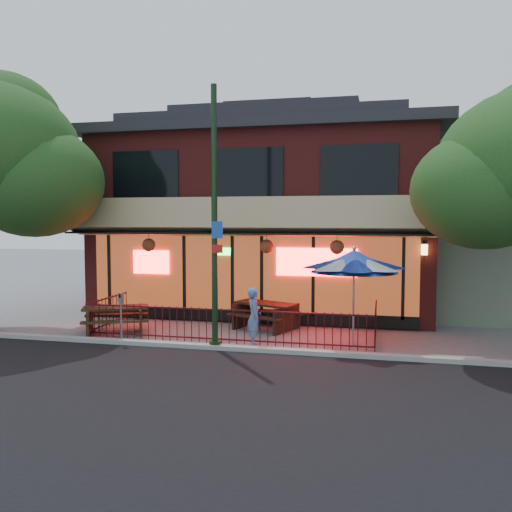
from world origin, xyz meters
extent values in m
plane|color=gray|center=(0.00, 0.00, 0.00)|extent=(80.00, 80.00, 0.00)
cube|color=black|center=(0.00, -6.00, 0.00)|extent=(80.00, 11.00, 0.00)
cube|color=#999993|center=(0.00, -0.50, 0.06)|extent=(80.00, 0.25, 0.12)
cube|color=maroon|center=(0.00, 7.20, 3.25)|extent=(12.00, 8.00, 6.50)
cube|color=#59230F|center=(0.00, 3.18, 1.65)|extent=(11.00, 0.06, 2.60)
cube|color=#FF0C0C|center=(2.30, 3.10, 2.10)|extent=(2.60, 0.04, 0.90)
cube|color=#FF0C0C|center=(-3.40, 3.10, 2.00)|extent=(1.30, 0.04, 0.80)
cube|color=tan|center=(0.00, 2.70, 3.55)|extent=(12.20, 1.33, 1.26)
cube|color=black|center=(-3.60, 3.18, 5.00)|extent=(2.40, 0.06, 1.60)
cube|color=black|center=(0.00, 3.18, 5.00)|extent=(2.40, 0.06, 1.60)
cube|color=black|center=(3.60, 3.18, 5.00)|extent=(2.40, 0.06, 1.60)
cube|color=black|center=(0.00, 3.15, 0.25)|extent=(11.00, 0.12, 0.40)
cube|color=#FFC672|center=(5.60, 3.02, 2.55)|extent=(0.18, 0.18, 0.32)
cube|color=slate|center=(9.00, 7.70, 3.00)|extent=(6.00, 7.00, 6.00)
cube|color=#3D0D15|center=(0.00, 0.20, 0.95)|extent=(8.40, 0.04, 0.04)
cube|color=#3D0D15|center=(0.00, 0.20, 0.12)|extent=(8.40, 0.04, 0.04)
cube|color=#3D0D15|center=(-4.20, 1.50, 0.95)|extent=(0.04, 2.60, 0.04)
cube|color=#3D0D15|center=(4.20, 1.50, 0.95)|extent=(0.04, 2.60, 0.04)
cylinder|color=#3D0D15|center=(0.00, 0.20, 0.50)|extent=(0.02, 0.02, 1.00)
cylinder|color=black|center=(0.00, -0.40, 3.50)|extent=(0.16, 0.16, 7.00)
cylinder|color=black|center=(0.00, -0.40, 0.10)|extent=(0.32, 0.32, 0.20)
cube|color=#194CB2|center=(0.12, -0.55, 3.20)|extent=(0.30, 0.02, 0.45)
cube|color=red|center=(0.12, -0.55, 2.70)|extent=(0.30, 0.02, 0.22)
ellipsoid|color=#194416|center=(-7.30, 0.70, 6.56)|extent=(3.64, 3.64, 2.98)
cube|color=#3A2715|center=(-4.21, 0.43, 0.40)|extent=(0.64, 1.29, 0.79)
cube|color=#3A2715|center=(-2.85, 1.05, 0.40)|extent=(0.64, 1.29, 0.79)
cube|color=#3A2715|center=(-3.53, 0.74, 0.79)|extent=(2.09, 1.53, 0.06)
cube|color=#3A2715|center=(-3.28, 0.21, 0.47)|extent=(1.88, 1.07, 0.05)
cube|color=#3A2715|center=(-3.77, 1.28, 0.47)|extent=(1.88, 1.07, 0.05)
cube|color=black|center=(0.09, 2.69, 0.41)|extent=(0.61, 1.35, 0.81)
cube|color=black|center=(1.51, 2.11, 0.41)|extent=(0.61, 1.35, 0.81)
cube|color=black|center=(0.80, 2.40, 0.81)|extent=(2.15, 1.52, 0.07)
cube|color=black|center=(0.57, 1.84, 0.48)|extent=(1.95, 1.04, 0.06)
cube|color=black|center=(1.03, 2.96, 0.48)|extent=(1.95, 1.04, 0.06)
cylinder|color=gray|center=(3.60, 0.89, 1.25)|extent=(0.06, 0.06, 2.50)
cone|color=#1C389F|center=(3.60, 0.89, 2.33)|extent=(2.39, 2.39, 0.63)
sphere|color=gray|center=(3.60, 0.89, 2.67)|extent=(0.11, 0.11, 0.11)
imported|color=#5572AA|center=(0.96, 0.10, 0.81)|extent=(0.58, 0.69, 1.61)
cylinder|color=gray|center=(-2.71, -0.48, 0.58)|extent=(0.05, 0.05, 1.16)
cube|color=gray|center=(-2.71, -0.48, 1.29)|extent=(0.16, 0.14, 0.30)
cube|color=black|center=(-2.71, -0.53, 1.35)|extent=(0.08, 0.03, 0.11)
camera|label=1|loc=(4.35, -14.15, 3.51)|focal=38.00mm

